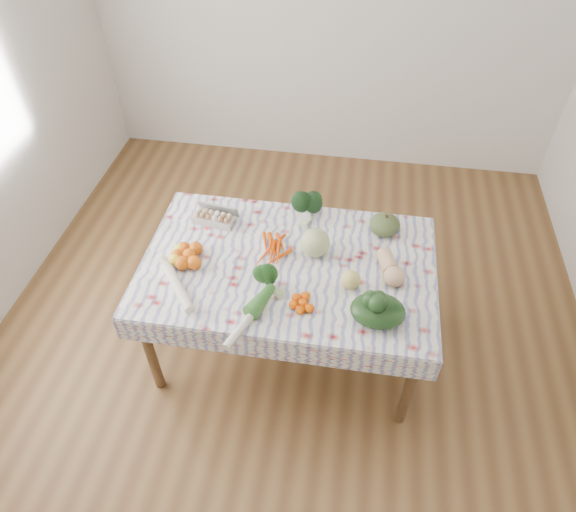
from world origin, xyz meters
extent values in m
plane|color=brown|center=(0.00, 0.00, 0.00)|extent=(4.50, 4.50, 0.00)
cube|color=silver|center=(0.00, 2.25, 1.40)|extent=(4.00, 0.04, 2.80)
cube|color=brown|center=(0.00, 0.00, 0.73)|extent=(1.60, 1.00, 0.04)
cylinder|color=brown|center=(-0.74, -0.44, 0.35)|extent=(0.06, 0.06, 0.71)
cylinder|color=brown|center=(0.74, -0.44, 0.35)|extent=(0.06, 0.06, 0.71)
cylinder|color=brown|center=(-0.74, 0.44, 0.35)|extent=(0.06, 0.06, 0.71)
cylinder|color=brown|center=(0.74, 0.44, 0.35)|extent=(0.06, 0.06, 0.71)
cube|color=white|center=(0.00, 0.00, 0.76)|extent=(1.66, 1.06, 0.01)
cube|color=#ACABA6|center=(-0.50, 0.27, 0.80)|extent=(0.27, 0.14, 0.07)
cube|color=#E74702|center=(-0.10, 0.08, 0.78)|extent=(0.25, 0.24, 0.04)
ellipsoid|color=black|center=(0.06, 0.42, 0.84)|extent=(0.19, 0.17, 0.15)
ellipsoid|color=#43552A|center=(0.53, 0.35, 0.82)|extent=(0.19, 0.19, 0.12)
sphere|color=#A8BA7A|center=(0.14, 0.10, 0.85)|extent=(0.22, 0.22, 0.17)
ellipsoid|color=tan|center=(0.57, 0.00, 0.82)|extent=(0.19, 0.27, 0.12)
cube|color=orange|center=(-0.55, -0.07, 0.80)|extent=(0.30, 0.30, 0.09)
ellipsoid|color=#1B4918|center=(-0.07, -0.20, 0.81)|extent=(0.19, 0.19, 0.10)
cube|color=#FF5D03|center=(0.13, -0.29, 0.79)|extent=(0.22, 0.22, 0.05)
sphere|color=#DACA66|center=(0.36, -0.12, 0.82)|extent=(0.12, 0.12, 0.11)
ellipsoid|color=black|center=(0.51, -0.32, 0.82)|extent=(0.29, 0.23, 0.12)
cylinder|color=silver|center=(-0.55, -0.29, 0.79)|extent=(0.28, 0.33, 0.05)
cylinder|color=silver|center=(-0.13, -0.44, 0.79)|extent=(0.19, 0.41, 0.05)
camera|label=1|loc=(0.32, -2.01, 2.84)|focal=32.00mm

